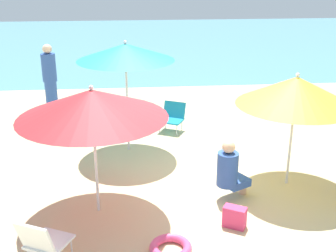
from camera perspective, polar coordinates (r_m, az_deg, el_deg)
The scene contains 11 objects.
ground_plane at distance 7.15m, azimuth 3.60°, elevation -7.76°, with size 40.00×40.00×0.00m, color #D3BC8C.
sea_water at distance 20.57m, azimuth -2.36°, elevation 11.03°, with size 40.00×16.00×0.01m, color #5693A3.
umbrella_yellow at distance 6.90m, azimuth 16.39°, elevation 4.42°, with size 1.81×1.81×1.85m.
umbrella_teal at distance 7.93m, azimuth -5.58°, elevation 9.59°, with size 1.77×1.77×2.11m.
umbrella_red at distance 5.89m, azimuth -9.90°, elevation 2.89°, with size 2.04×2.04×1.89m.
beach_chair_a at distance 5.42m, azimuth -16.05°, elevation -14.19°, with size 0.64×0.69×0.69m.
beach_chair_c at distance 9.32m, azimuth 0.58°, elevation 1.35°, with size 0.65×0.65×0.60m.
person_a at distance 6.61m, azimuth 8.08°, elevation -5.74°, with size 0.55×0.47×0.97m.
person_b at distance 10.22m, azimuth -15.14°, elevation 5.58°, with size 0.31×0.31×1.73m.
swim_ring at distance 5.64m, azimuth 0.34°, elevation -15.63°, with size 0.53×0.53×0.11m, color #E54C7F.
beach_bag at distance 6.11m, azimuth 8.69°, elevation -11.69°, with size 0.31×0.16×0.30m, color #DB3866.
Camera 1 is at (-1.02, -6.22, 3.38)m, focal length 46.63 mm.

